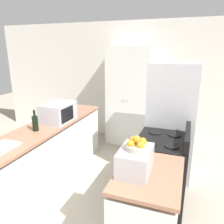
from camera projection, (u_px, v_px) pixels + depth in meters
The scene contains 11 objects.
wall_back at pixel (136, 83), 4.83m from camera, with size 7.00×0.06×2.60m.
counter_left at pixel (50, 152), 3.47m from camera, with size 0.60×2.51×0.91m.
counter_right at pixel (147, 214), 2.16m from camera, with size 0.60×0.85×0.91m.
pantry_cabinet at pixel (129, 97), 4.66m from camera, with size 0.91×0.52×2.07m.
stove at pixel (161, 170), 2.90m from camera, with size 0.66×0.78×1.07m.
refrigerator at pixel (171, 121), 3.47m from camera, with size 0.74×0.70×1.83m.
microwave at pixel (58, 112), 3.42m from camera, with size 0.38×0.54×0.30m.
wine_bottle at pixel (35, 123), 3.04m from camera, with size 0.08×0.08×0.30m.
toaster_oven at pixel (135, 160), 2.01m from camera, with size 0.29×0.40×0.23m.
fruit_bowl at pixel (137, 145), 1.97m from camera, with size 0.22×0.22×0.13m.
cutting_board at pixel (0, 148), 2.51m from camera, with size 0.27×0.40×0.02m.
Camera 1 is at (1.14, -1.28, 2.01)m, focal length 35.00 mm.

